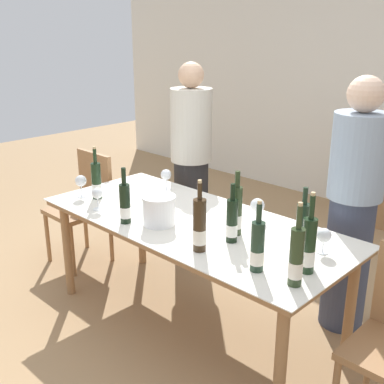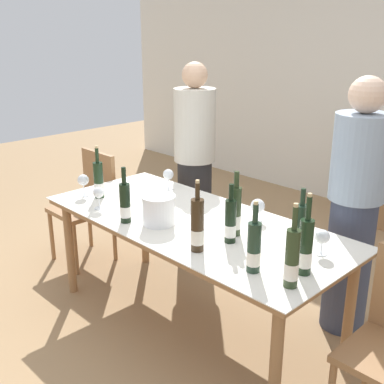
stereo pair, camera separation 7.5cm
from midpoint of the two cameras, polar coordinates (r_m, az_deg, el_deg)
name	(u,v)px [view 2 (the right image)]	position (r m, az deg, el deg)	size (l,w,h in m)	color
ground_plane	(192,323)	(3.30, 0.67, -15.26)	(12.00, 12.00, 0.00)	#A37F56
dining_table	(192,230)	(2.98, 0.72, -4.50)	(2.01, 0.88, 0.74)	#996B42
ice_bucket	(159,209)	(2.86, -3.22, -2.03)	(0.20, 0.20, 0.18)	white
wine_bottle_0	(305,248)	(2.35, 14.19, -6.42)	(0.07, 0.07, 0.41)	black
wine_bottle_1	(125,203)	(2.90, -7.21, -1.35)	(0.07, 0.07, 0.34)	black
wine_bottle_2	(300,234)	(2.48, 13.53, -4.87)	(0.07, 0.07, 0.38)	#1E3323
wine_bottle_3	(230,222)	(2.62, 5.39, -3.55)	(0.06, 0.06, 0.33)	black
wine_bottle_4	(254,248)	(2.32, 8.27, -6.60)	(0.07, 0.07, 0.36)	#1E3323
wine_bottle_5	(292,259)	(2.22, 12.72, -7.81)	(0.07, 0.07, 0.40)	#28381E
wine_bottle_6	(99,181)	(3.36, -10.39, 1.34)	(0.07, 0.07, 0.37)	black
wine_bottle_7	(197,227)	(2.50, 1.49, -4.14)	(0.07, 0.07, 0.39)	#332314
wine_bottle_8	(236,212)	(2.71, 5.97, -2.38)	(0.06, 0.06, 0.37)	#28381E
wine_glass_0	(258,206)	(2.94, 8.51, -1.71)	(0.09, 0.09, 0.14)	white
wine_glass_1	(168,175)	(3.47, -2.21, 2.00)	(0.08, 0.08, 0.15)	white
wine_glass_2	(99,193)	(3.14, -10.35, -0.17)	(0.07, 0.07, 0.15)	white
wine_glass_3	(83,181)	(3.41, -12.16, 1.32)	(0.08, 0.08, 0.16)	white
wine_glass_4	(322,238)	(2.57, 16.00, -5.21)	(0.08, 0.08, 0.14)	white
chair_left_end	(89,199)	(4.03, -11.56, -0.82)	(0.42, 0.42, 0.90)	#996B42
person_host	(195,164)	(3.90, 0.86, 3.34)	(0.33, 0.33, 1.61)	#262628
person_guest_left	(354,211)	(3.08, 19.31, -2.09)	(0.33, 0.33, 1.60)	#383F56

